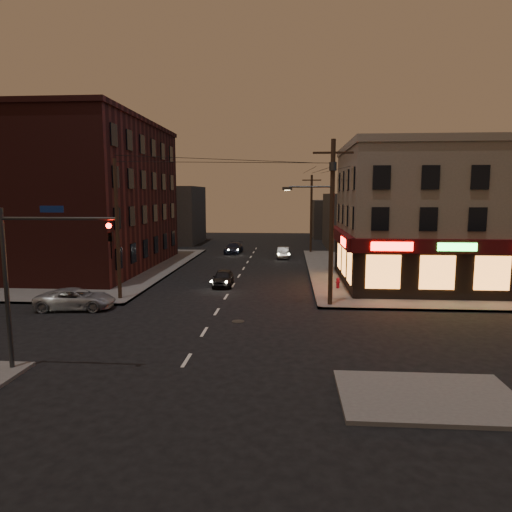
# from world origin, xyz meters

# --- Properties ---
(ground) EXTENTS (120.00, 120.00, 0.00)m
(ground) POSITION_xyz_m (0.00, 0.00, 0.00)
(ground) COLOR black
(ground) RESTS_ON ground
(sidewalk_ne) EXTENTS (24.00, 28.00, 0.15)m
(sidewalk_ne) POSITION_xyz_m (18.00, 19.00, 0.07)
(sidewalk_ne) COLOR #514F4C
(sidewalk_ne) RESTS_ON ground
(sidewalk_nw) EXTENTS (24.00, 28.00, 0.15)m
(sidewalk_nw) POSITION_xyz_m (-18.00, 19.00, 0.07)
(sidewalk_nw) COLOR #514F4C
(sidewalk_nw) RESTS_ON ground
(pizza_building) EXTENTS (15.85, 12.85, 10.50)m
(pizza_building) POSITION_xyz_m (15.93, 13.43, 5.35)
(pizza_building) COLOR gray
(pizza_building) RESTS_ON sidewalk_ne
(brick_apartment) EXTENTS (12.00, 20.00, 13.00)m
(brick_apartment) POSITION_xyz_m (-14.50, 19.00, 6.65)
(brick_apartment) COLOR #421815
(brick_apartment) RESTS_ON sidewalk_nw
(bg_building_ne_a) EXTENTS (10.00, 12.00, 7.00)m
(bg_building_ne_a) POSITION_xyz_m (14.00, 38.00, 3.50)
(bg_building_ne_a) COLOR #3F3D3A
(bg_building_ne_a) RESTS_ON ground
(bg_building_nw) EXTENTS (9.00, 10.00, 8.00)m
(bg_building_nw) POSITION_xyz_m (-13.00, 42.00, 4.00)
(bg_building_nw) COLOR #3F3D3A
(bg_building_nw) RESTS_ON ground
(bg_building_ne_b) EXTENTS (8.00, 8.00, 6.00)m
(bg_building_ne_b) POSITION_xyz_m (12.00, 52.00, 3.00)
(bg_building_ne_b) COLOR #3F3D3A
(bg_building_ne_b) RESTS_ON ground
(utility_pole_main) EXTENTS (4.20, 0.44, 10.00)m
(utility_pole_main) POSITION_xyz_m (6.68, 5.80, 5.76)
(utility_pole_main) COLOR #382619
(utility_pole_main) RESTS_ON sidewalk_ne
(utility_pole_far) EXTENTS (0.26, 0.26, 9.00)m
(utility_pole_far) POSITION_xyz_m (6.80, 32.00, 4.65)
(utility_pole_far) COLOR #382619
(utility_pole_far) RESTS_ON sidewalk_ne
(utility_pole_west) EXTENTS (0.24, 0.24, 9.00)m
(utility_pole_west) POSITION_xyz_m (-6.80, 6.50, 4.65)
(utility_pole_west) COLOR #382619
(utility_pole_west) RESTS_ON sidewalk_nw
(traffic_signal) EXTENTS (4.49, 0.32, 6.47)m
(traffic_signal) POSITION_xyz_m (-5.57, -5.60, 4.16)
(traffic_signal) COLOR #333538
(traffic_signal) RESTS_ON ground
(suv_cross) EXTENTS (4.80, 2.61, 1.28)m
(suv_cross) POSITION_xyz_m (-8.59, 4.00, 0.64)
(suv_cross) COLOR #93969B
(suv_cross) RESTS_ON ground
(sedan_near) EXTENTS (1.58, 3.64, 1.22)m
(sedan_near) POSITION_xyz_m (-0.73, 11.73, 0.61)
(sedan_near) COLOR black
(sedan_near) RESTS_ON ground
(sedan_mid) EXTENTS (1.38, 3.63, 1.18)m
(sedan_mid) POSITION_xyz_m (3.62, 27.49, 0.59)
(sedan_mid) COLOR #64625E
(sedan_mid) RESTS_ON ground
(sedan_far) EXTENTS (2.09, 4.38, 1.23)m
(sedan_far) POSITION_xyz_m (-2.29, 31.08, 0.62)
(sedan_far) COLOR black
(sedan_far) RESTS_ON ground
(fire_hydrant) EXTENTS (0.34, 0.34, 0.76)m
(fire_hydrant) POSITION_xyz_m (7.80, 10.79, 0.57)
(fire_hydrant) COLOR maroon
(fire_hydrant) RESTS_ON sidewalk_ne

